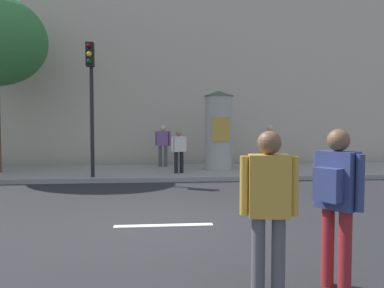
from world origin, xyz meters
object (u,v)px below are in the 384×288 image
object	(u,v)px
traffic_light	(91,87)
poster_column	(219,130)
pedestrian_in_light_jacket	(269,202)
pedestrian_in_red_top	(163,142)
pedestrian_with_backpack	(179,149)
pedestrian_with_bag	(269,143)
pedestrian_tallest	(336,194)

from	to	relation	value
traffic_light	poster_column	xyz separation A→B (m)	(4.39, 1.82, -1.36)
pedestrian_in_light_jacket	pedestrian_in_red_top	world-z (taller)	pedestrian_in_red_top
pedestrian_in_light_jacket	pedestrian_with_backpack	bearing A→B (deg)	92.73
pedestrian_with_bag	pedestrian_with_backpack	bearing A→B (deg)	-164.72
pedestrian_in_red_top	pedestrian_in_light_jacket	bearing A→B (deg)	-84.99
pedestrian_with_backpack	pedestrian_tallest	bearing A→B (deg)	-81.85
pedestrian_tallest	pedestrian_in_red_top	size ratio (longest dim) A/B	1.07
poster_column	pedestrian_in_red_top	xyz separation A→B (m)	(-2.10, 1.02, -0.52)
traffic_light	pedestrian_with_backpack	world-z (taller)	traffic_light
pedestrian_with_bag	pedestrian_in_light_jacket	bearing A→B (deg)	-107.16
poster_column	pedestrian_with_bag	bearing A→B (deg)	-0.42
pedestrian_in_red_top	pedestrian_with_bag	bearing A→B (deg)	-14.29
pedestrian_with_bag	pedestrian_with_backpack	world-z (taller)	pedestrian_with_bag
pedestrian_in_red_top	pedestrian_with_bag	distance (m)	4.19
pedestrian_in_light_jacket	pedestrian_with_bag	world-z (taller)	pedestrian_with_bag
pedestrian_in_light_jacket	pedestrian_with_bag	bearing A→B (deg)	72.84
pedestrian_in_light_jacket	pedestrian_in_red_top	bearing A→B (deg)	95.01
poster_column	pedestrian_with_backpack	distance (m)	1.95
poster_column	pedestrian_with_backpack	bearing A→B (deg)	-147.92
traffic_light	pedestrian_with_bag	size ratio (longest dim) A/B	2.52
pedestrian_in_light_jacket	pedestrian_with_bag	xyz separation A→B (m)	(3.09, 10.02, 0.12)
traffic_light	pedestrian_tallest	distance (m)	9.18
poster_column	pedestrian_in_red_top	bearing A→B (deg)	154.05
poster_column	pedestrian_with_bag	xyz separation A→B (m)	(1.97, -0.01, -0.50)
pedestrian_tallest	pedestrian_with_bag	distance (m)	10.05
poster_column	pedestrian_tallest	bearing A→B (deg)	-91.73
pedestrian_in_red_top	pedestrian_tallest	bearing A→B (deg)	-80.55
pedestrian_in_red_top	traffic_light	bearing A→B (deg)	-128.91
pedestrian_in_red_top	pedestrian_with_backpack	world-z (taller)	pedestrian_in_red_top
poster_column	pedestrian_in_light_jacket	world-z (taller)	poster_column
poster_column	pedestrian_with_bag	size ratio (longest dim) A/B	1.76
pedestrian_with_bag	pedestrian_with_backpack	xyz separation A→B (m)	(-3.53, -0.96, -0.14)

